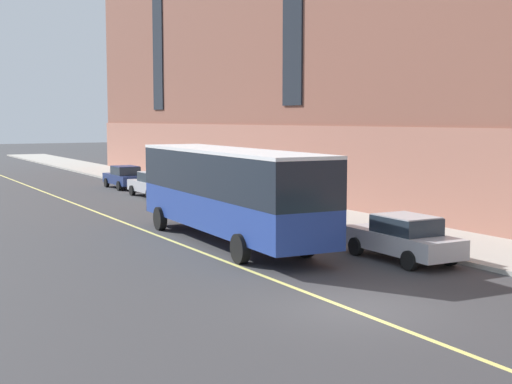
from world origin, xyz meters
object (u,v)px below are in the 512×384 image
(parked_car_silver_0, at_px, (403,238))
(parked_car_navy_5, at_px, (125,177))
(parked_car_red_7, at_px, (209,196))
(city_bus, at_px, (228,189))
(parked_car_silver_3, at_px, (154,184))

(parked_car_silver_0, height_order, parked_car_navy_5, same)
(parked_car_red_7, bearing_deg, city_bus, -111.31)
(parked_car_silver_0, bearing_deg, parked_car_red_7, 90.31)
(parked_car_silver_3, height_order, parked_car_red_7, same)
(parked_car_navy_5, relative_size, parked_car_red_7, 1.04)
(parked_car_silver_3, distance_m, parked_car_red_7, 7.92)
(city_bus, distance_m, parked_car_navy_5, 23.35)
(city_bus, relative_size, parked_car_red_7, 2.90)
(parked_car_silver_3, bearing_deg, parked_car_silver_0, -89.89)
(parked_car_navy_5, bearing_deg, parked_car_silver_3, -91.99)
(parked_car_silver_0, height_order, parked_car_silver_3, same)
(parked_car_silver_0, relative_size, parked_car_navy_5, 1.03)
(city_bus, xyz_separation_m, parked_car_red_7, (3.50, 8.98, -1.32))
(parked_car_silver_3, bearing_deg, city_bus, -101.84)
(parked_car_silver_0, xyz_separation_m, parked_car_red_7, (-0.08, 14.89, -0.00))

